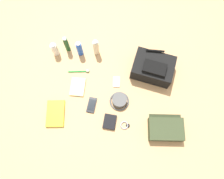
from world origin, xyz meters
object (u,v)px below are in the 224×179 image
backpack (153,68)px  toothpaste_tube (55,49)px  toiletry_pouch (166,129)px  bucket_hat (119,101)px  lotion_bottle (96,47)px  deodorant_spray (79,49)px  toothbrush (80,71)px  wallet (110,122)px  cell_phone (92,105)px  paperback_novel (55,114)px  wristwatch (125,125)px  media_player (117,82)px  notepad (78,87)px  shampoo_bottle (67,44)px

backpack → toothpaste_tube: backpack is taller
toiletry_pouch → bucket_hat: toiletry_pouch is taller
lotion_bottle → bucket_hat: bearing=-60.8°
deodorant_spray → toothpaste_tube: bearing=-174.2°
bucket_hat → toothbrush: bucket_hat is taller
wallet → backpack: bearing=60.9°
backpack → cell_phone: 0.56m
toiletry_pouch → paperback_novel: toiletry_pouch is taller
toothpaste_tube → toiletry_pouch: bearing=-31.0°
bucket_hat → deodorant_spray: deodorant_spray is taller
bucket_hat → deodorant_spray: bearing=132.9°
backpack → lotion_bottle: 0.48m
toiletry_pouch → wristwatch: toiletry_pouch is taller
media_player → toothbrush: bearing=168.7°
toothpaste_tube → paperback_novel: size_ratio=0.65×
toothpaste_tube → notepad: 0.36m
shampoo_bottle → media_player: size_ratio=1.97×
toiletry_pouch → wallet: bearing=177.8°
wallet → cell_phone: bearing=146.9°
media_player → wallet: bearing=-93.8°
bucket_hat → wallet: bearing=-109.3°
toiletry_pouch → wallet: size_ratio=2.36×
lotion_bottle → toothbrush: lotion_bottle is taller
toothpaste_tube → paperback_novel: (0.08, -0.51, -0.06)m
shampoo_bottle → deodorant_spray: bearing=-13.0°
backpack → wallet: 0.54m
backpack → notepad: backpack is taller
media_player → paperback_novel: bearing=-145.4°
wristwatch → wallet: (-0.12, 0.01, 0.01)m
toothbrush → notepad: 0.13m
lotion_bottle → toothbrush: 0.23m
lotion_bottle → notepad: 0.35m
bucket_hat → media_player: (-0.04, 0.16, -0.02)m
bucket_hat → lotion_bottle: size_ratio=0.87×
bucket_hat → backpack: bearing=49.6°
backpack → lotion_bottle: bearing=164.7°
toothpaste_tube → notepad: toothpaste_tube is taller
lotion_bottle → wallet: (0.17, -0.57, -0.07)m
shampoo_bottle → toothbrush: shampoo_bottle is taller
paperback_novel → media_player: (0.44, 0.30, -0.00)m
bucket_hat → toothpaste_tube: (-0.56, 0.36, 0.04)m
wristwatch → wallet: bearing=173.1°
deodorant_spray → notepad: deodorant_spray is taller
backpack → toothpaste_tube: size_ratio=2.48×
deodorant_spray → wallet: deodorant_spray is taller
shampoo_bottle → lotion_bottle: (0.24, -0.00, 0.00)m
toiletry_pouch → paperback_novel: (-0.83, 0.04, -0.03)m
deodorant_spray → paperback_novel: size_ratio=0.74×
backpack → lotion_bottle: (-0.46, 0.13, 0.01)m
lotion_bottle → media_player: lotion_bottle is taller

